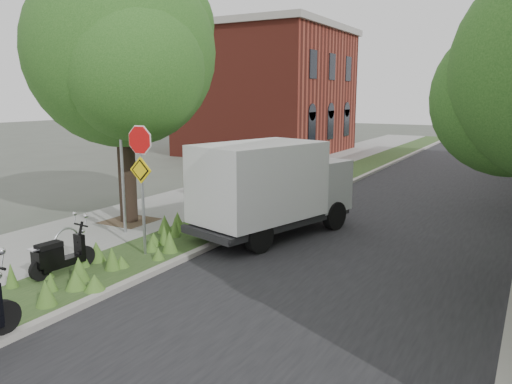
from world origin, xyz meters
TOP-DOWN VIEW (x-y plane):
  - ground at (0.00, 0.00)m, footprint 120.00×120.00m
  - sidewalk_near at (-4.25, 10.00)m, footprint 3.50×60.00m
  - verge at (-1.50, 10.00)m, footprint 2.00×60.00m
  - kerb_near at (-0.50, 10.00)m, footprint 0.20×60.00m
  - road at (3.00, 10.00)m, footprint 7.00×60.00m
  - street_tree_main at (-4.08, 2.86)m, footprint 6.21×5.54m
  - bare_post at (-3.20, 1.80)m, footprint 0.08×0.08m
  - bike_hoop at (-2.70, -0.60)m, footprint 0.06×0.78m
  - sign_assembly at (-1.40, 0.58)m, footprint 0.94×0.08m
  - brick_building at (-9.50, 22.00)m, footprint 9.40×10.40m
  - scooter_near at (-2.06, -1.42)m, footprint 0.41×1.56m
  - box_truck at (0.29, 3.88)m, footprint 3.17×5.29m
  - utility_cabinet at (-3.74, 6.78)m, footprint 0.88×0.60m

SIDE VIEW (x-z plane):
  - ground at x=0.00m, z-range 0.00..0.00m
  - road at x=3.00m, z-range 0.00..0.01m
  - sidewalk_near at x=-4.25m, z-range 0.00..0.12m
  - verge at x=-1.50m, z-range 0.00..0.12m
  - kerb_near at x=-0.50m, z-range 0.00..0.13m
  - scooter_near at x=-2.06m, z-range 0.11..0.85m
  - bike_hoop at x=-2.70m, z-range 0.11..0.88m
  - utility_cabinet at x=-3.74m, z-range 0.10..1.27m
  - box_truck at x=0.29m, z-range 0.34..2.59m
  - bare_post at x=-3.20m, z-range 0.12..4.12m
  - sign_assembly at x=-1.40m, z-range 0.72..3.94m
  - brick_building at x=-9.50m, z-range 0.06..8.36m
  - street_tree_main at x=-4.08m, z-range 0.97..8.63m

